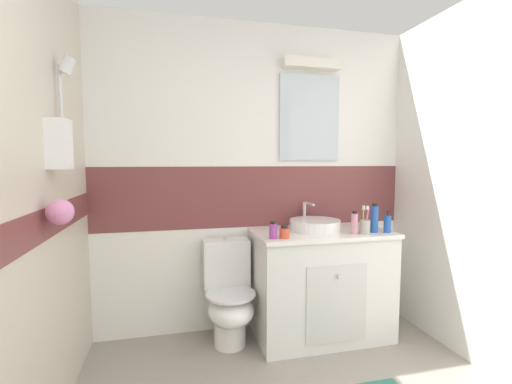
% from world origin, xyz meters
% --- Properties ---
extents(wall_back_tiled, '(3.20, 0.20, 2.50)m').
position_xyz_m(wall_back_tiled, '(0.01, 2.45, 1.26)').
color(wall_back_tiled, white).
rests_on(wall_back_tiled, ground_plane).
extents(wall_left_shower_alcove, '(0.25, 3.48, 2.50)m').
position_xyz_m(wall_left_shower_alcove, '(-1.35, 1.20, 1.25)').
color(wall_left_shower_alcove, beige).
rests_on(wall_left_shower_alcove, ground_plane).
extents(vanity_cabinet, '(1.06, 0.60, 0.85)m').
position_xyz_m(vanity_cabinet, '(0.45, 2.11, 0.43)').
color(vanity_cabinet, silver).
rests_on(vanity_cabinet, ground_plane).
extents(sink_basin, '(0.40, 0.44, 0.21)m').
position_xyz_m(sink_basin, '(0.40, 2.12, 0.90)').
color(sink_basin, white).
rests_on(sink_basin, vanity_cabinet).
extents(toilet, '(0.37, 0.50, 0.79)m').
position_xyz_m(toilet, '(-0.28, 2.16, 0.37)').
color(toilet, white).
rests_on(toilet, ground_plane).
extents(toothbrush_cup, '(0.08, 0.08, 0.21)m').
position_xyz_m(toothbrush_cup, '(0.72, 1.92, 0.91)').
color(toothbrush_cup, '#B2ADA3').
rests_on(toothbrush_cup, vanity_cabinet).
extents(soap_dispenser, '(0.05, 0.05, 0.17)m').
position_xyz_m(soap_dispenser, '(0.91, 1.92, 0.92)').
color(soap_dispenser, '#2659B2').
rests_on(soap_dispenser, vanity_cabinet).
extents(hair_gel_jar, '(0.07, 0.07, 0.09)m').
position_xyz_m(hair_gel_jar, '(0.08, 1.92, 0.89)').
color(hair_gel_jar, '#D84C33').
rests_on(hair_gel_jar, vanity_cabinet).
extents(shampoo_bottle_tall, '(0.06, 0.06, 0.22)m').
position_xyz_m(shampoo_bottle_tall, '(0.81, 1.95, 0.96)').
color(shampoo_bottle_tall, '#2659B2').
rests_on(shampoo_bottle_tall, vanity_cabinet).
extents(deodorant_spray_can, '(0.05, 0.05, 0.17)m').
position_xyz_m(deodorant_spray_can, '(0.63, 1.93, 0.93)').
color(deodorant_spray_can, pink).
rests_on(deodorant_spray_can, vanity_cabinet).
extents(lotion_bottle_short, '(0.06, 0.06, 0.13)m').
position_xyz_m(lotion_bottle_short, '(-0.00, 1.92, 0.91)').
color(lotion_bottle_short, '#993F99').
rests_on(lotion_bottle_short, vanity_cabinet).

